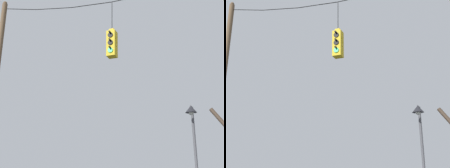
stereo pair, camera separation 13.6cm
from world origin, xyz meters
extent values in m
sphere|color=brown|center=(-6.34, 0.26, 9.03)|extent=(0.19, 0.19, 0.19)
cylinder|color=black|center=(-5.44, 0.26, 8.51)|extent=(1.82, 0.03, 0.47)
cylinder|color=black|center=(-3.62, 0.26, 8.15)|extent=(1.82, 0.03, 0.32)
cylinder|color=black|center=(-1.81, 0.26, 7.93)|extent=(1.81, 0.03, 0.18)
cube|color=yellow|center=(-0.90, 0.26, 6.02)|extent=(0.34, 0.34, 1.03)
cube|color=yellow|center=(-0.90, 0.26, 6.59)|extent=(0.19, 0.19, 0.10)
cylinder|color=black|center=(-0.90, 0.26, 7.25)|extent=(0.02, 0.02, 1.22)
cylinder|color=black|center=(-0.90, 0.08, 6.33)|extent=(0.20, 0.03, 0.20)
cylinder|color=black|center=(-0.90, 0.03, 6.42)|extent=(0.07, 0.12, 0.07)
cylinder|color=black|center=(-0.90, 0.08, 6.02)|extent=(0.20, 0.03, 0.20)
cylinder|color=black|center=(-0.90, 0.03, 6.11)|extent=(0.07, 0.12, 0.07)
cylinder|color=#19C666|center=(-0.90, 0.08, 5.71)|extent=(0.20, 0.03, 0.20)
cylinder|color=black|center=(-0.90, 0.03, 5.80)|extent=(0.07, 0.12, 0.07)
cylinder|color=black|center=(-0.90, 0.45, 6.33)|extent=(0.20, 0.03, 0.20)
cylinder|color=black|center=(-0.90, 0.49, 6.42)|extent=(0.07, 0.12, 0.07)
cylinder|color=black|center=(-0.90, 0.45, 6.02)|extent=(0.20, 0.03, 0.20)
cylinder|color=black|center=(-0.90, 0.49, 6.11)|extent=(0.07, 0.12, 0.07)
cylinder|color=#19C666|center=(-0.90, 0.45, 5.71)|extent=(0.20, 0.03, 0.20)
cylinder|color=black|center=(-0.90, 0.49, 5.80)|extent=(0.07, 0.12, 0.07)
cylinder|color=#515156|center=(1.53, 3.96, 2.07)|extent=(0.12, 0.12, 4.13)
cylinder|color=#515156|center=(1.53, 3.69, 4.08)|extent=(0.07, 0.54, 0.07)
cone|color=#232328|center=(1.53, 3.41, 3.94)|extent=(0.49, 0.49, 0.30)
sphere|color=silver|center=(1.53, 3.41, 3.79)|extent=(0.22, 0.22, 0.22)
camera|label=1|loc=(2.56, -8.87, 1.56)|focal=45.00mm
camera|label=2|loc=(2.69, -8.82, 1.56)|focal=45.00mm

